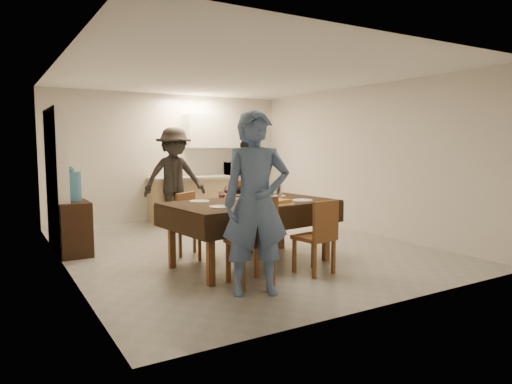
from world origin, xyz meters
TOP-DOWN VIEW (x-y plane):
  - floor at (0.00, 0.00)m, footprint 5.00×6.00m
  - ceiling at (0.00, 0.00)m, footprint 5.00×6.00m
  - wall_back at (0.00, 3.00)m, footprint 5.00×0.02m
  - wall_front at (0.00, -3.00)m, footprint 5.00×0.02m
  - wall_left at (-2.50, 0.00)m, footprint 0.02×6.00m
  - wall_right at (2.50, 0.00)m, footprint 0.02×6.00m
  - stub_partition at (-2.42, 1.20)m, footprint 0.15×1.40m
  - kitchen_base_cabinet at (0.60, 2.68)m, footprint 2.20×0.60m
  - kitchen_worktop at (0.60, 2.68)m, footprint 2.24×0.64m
  - upper_cabinet at (0.90, 2.82)m, footprint 1.20×0.34m
  - dining_table at (-0.36, -0.99)m, footprint 2.27×1.49m
  - chair_near_left at (-0.81, -1.83)m, footprint 0.48×0.48m
  - chair_near_right at (0.09, -1.83)m, footprint 0.47×0.47m
  - chair_far_left at (-0.81, -0.32)m, footprint 0.56×0.58m
  - chair_far_right at (0.09, -0.34)m, footprint 0.55×0.56m
  - console at (-2.28, 0.83)m, footprint 0.42×0.83m
  - water_jug at (-2.28, 0.83)m, footprint 0.28×0.28m
  - wine_bottle at (-0.41, -0.94)m, footprint 0.07×0.07m
  - water_pitcher at (-0.01, -1.04)m, footprint 0.13×0.13m
  - savoury_tart at (-0.26, -1.37)m, footprint 0.49×0.41m
  - salad_bowl at (-0.06, -0.81)m, footprint 0.17×0.17m
  - mushroom_dish at (-0.41, -0.71)m, footprint 0.21×0.21m
  - wine_glass_a at (-0.91, -1.24)m, footprint 0.09×0.09m
  - wine_glass_b at (0.19, -0.74)m, footprint 0.09×0.09m
  - wine_glass_c at (-0.56, -0.69)m, footprint 0.08×0.08m
  - plate_near_left at (-0.96, -1.29)m, footprint 0.25×0.25m
  - plate_near_right at (0.24, -1.29)m, footprint 0.27×0.27m
  - plate_far_left at (-0.96, -0.69)m, footprint 0.26×0.26m
  - plate_far_right at (0.24, -0.69)m, footprint 0.24×0.24m
  - microwave at (1.42, 2.68)m, footprint 0.50×0.34m
  - person_near at (-0.91, -2.04)m, footprint 0.82×0.68m
  - person_far at (0.19, 0.06)m, footprint 0.92×0.79m
  - person_kitchen at (-0.20, 2.23)m, footprint 1.22×0.70m

SIDE VIEW (x-z plane):
  - floor at x=0.00m, z-range -0.01..0.01m
  - console at x=-2.28m, z-range 0.00..0.77m
  - kitchen_base_cabinet at x=0.60m, z-range 0.00..0.86m
  - chair_far_left at x=-0.81m, z-range 0.31..0.79m
  - chair_near_right at x=0.09m, z-range 0.31..0.80m
  - chair_near_left at x=-0.81m, z-range 0.34..0.89m
  - chair_far_right at x=0.09m, z-range 0.35..0.91m
  - dining_table at x=-0.36m, z-range 0.38..1.21m
  - person_far at x=0.19m, z-range 0.00..1.67m
  - plate_far_right at x=0.24m, z-range 0.84..0.85m
  - plate_near_left at x=-0.96m, z-range 0.84..0.85m
  - plate_far_left at x=-0.96m, z-range 0.84..0.85m
  - plate_near_right at x=0.24m, z-range 0.84..0.85m
  - mushroom_dish at x=-0.41m, z-range 0.84..0.87m
  - savoury_tart at x=-0.26m, z-range 0.84..0.89m
  - salad_bowl at x=-0.06m, z-range 0.84..0.90m
  - kitchen_worktop at x=0.60m, z-range 0.86..0.91m
  - wine_glass_c at x=-0.56m, z-range 0.84..1.02m
  - wine_glass_a at x=-0.91m, z-range 0.84..1.03m
  - wine_glass_b at x=0.19m, z-range 0.84..1.03m
  - water_pitcher at x=-0.01m, z-range 0.84..1.04m
  - person_kitchen at x=-0.20m, z-range 0.00..1.89m
  - person_near at x=-0.91m, z-range 0.00..1.93m
  - water_jug at x=-2.28m, z-range 0.77..1.18m
  - wine_bottle at x=-0.41m, z-range 0.84..1.12m
  - microwave at x=1.42m, z-range 0.91..1.19m
  - stub_partition at x=-2.42m, z-range 0.00..2.10m
  - wall_back at x=0.00m, z-range 0.00..2.60m
  - wall_front at x=0.00m, z-range 0.00..2.60m
  - wall_left at x=-2.50m, z-range 0.00..2.60m
  - wall_right at x=2.50m, z-range 0.00..2.60m
  - upper_cabinet at x=0.90m, z-range 1.50..2.20m
  - ceiling at x=0.00m, z-range 2.59..2.61m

